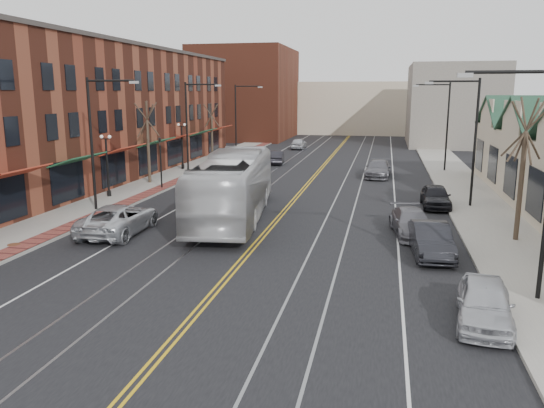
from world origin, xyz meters
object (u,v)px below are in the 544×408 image
at_px(transit_bus, 233,187).
at_px(parked_car_b, 431,240).
at_px(parked_car_d, 436,196).
at_px(parked_suv, 119,219).
at_px(parked_car_a, 485,303).
at_px(parked_car_c, 412,223).

xyz_separation_m(transit_bus, parked_car_b, (10.73, -5.07, -1.17)).
height_order(parked_car_b, parked_car_d, parked_car_b).
bearing_deg(parked_suv, transit_bus, -140.13).
bearing_deg(parked_car_d, parked_car_a, -90.89).
height_order(transit_bus, parked_car_c, transit_bus).
distance_m(parked_suv, parked_car_b, 15.70).
relative_size(transit_bus, parked_car_b, 3.03).
distance_m(parked_car_a, parked_car_c, 10.75).
bearing_deg(parked_car_c, parked_car_d, 68.32).
xyz_separation_m(parked_car_a, parked_car_b, (-1.12, 7.14, 0.04)).
height_order(parked_suv, parked_car_a, parked_suv).
height_order(transit_bus, parked_car_a, transit_bus).
xyz_separation_m(parked_suv, parked_car_b, (15.68, -0.61, -0.04)).
xyz_separation_m(parked_car_b, parked_car_c, (-0.68, 3.46, -0.08)).
distance_m(transit_bus, parked_suv, 6.76).
relative_size(parked_car_b, parked_car_c, 0.98).
height_order(transit_bus, parked_car_b, transit_bus).
height_order(parked_car_c, parked_car_d, parked_car_d).
height_order(parked_suv, parked_car_b, parked_suv).
bearing_deg(parked_car_c, transit_bus, 163.01).
distance_m(transit_bus, parked_car_b, 11.93).
relative_size(parked_suv, parked_car_d, 1.32).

